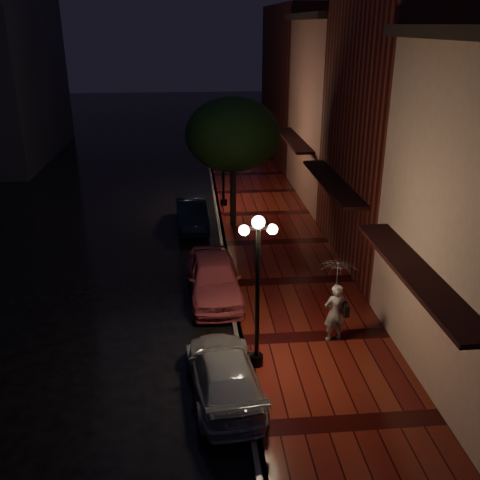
# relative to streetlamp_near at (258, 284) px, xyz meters

# --- Properties ---
(ground) EXTENTS (120.00, 120.00, 0.00)m
(ground) POSITION_rel_streetlamp_near_xyz_m (-0.35, 5.00, -2.60)
(ground) COLOR black
(ground) RESTS_ON ground
(sidewalk) EXTENTS (4.50, 60.00, 0.15)m
(sidewalk) POSITION_rel_streetlamp_near_xyz_m (1.90, 5.00, -2.53)
(sidewalk) COLOR #450E0C
(sidewalk) RESTS_ON ground
(curb) EXTENTS (0.25, 60.00, 0.15)m
(curb) POSITION_rel_streetlamp_near_xyz_m (-0.35, 5.00, -2.53)
(curb) COLOR #595451
(curb) RESTS_ON ground
(storefront_mid) EXTENTS (5.00, 8.00, 11.00)m
(storefront_mid) POSITION_rel_streetlamp_near_xyz_m (6.65, 7.00, 2.90)
(storefront_mid) COLOR #511914
(storefront_mid) RESTS_ON ground
(storefront_far) EXTENTS (5.00, 8.00, 9.00)m
(storefront_far) POSITION_rel_streetlamp_near_xyz_m (6.65, 15.00, 1.90)
(storefront_far) COLOR #8C5951
(storefront_far) RESTS_ON ground
(storefront_extra) EXTENTS (5.00, 12.00, 10.00)m
(storefront_extra) POSITION_rel_streetlamp_near_xyz_m (6.65, 25.00, 2.40)
(storefront_extra) COLOR #511914
(storefront_extra) RESTS_ON ground
(streetlamp_near) EXTENTS (0.96, 0.36, 4.31)m
(streetlamp_near) POSITION_rel_streetlamp_near_xyz_m (0.00, 0.00, 0.00)
(streetlamp_near) COLOR black
(streetlamp_near) RESTS_ON sidewalk
(streetlamp_far) EXTENTS (0.96, 0.36, 4.31)m
(streetlamp_far) POSITION_rel_streetlamp_near_xyz_m (0.00, 14.00, 0.00)
(streetlamp_far) COLOR black
(streetlamp_far) RESTS_ON sidewalk
(street_tree) EXTENTS (4.16, 4.16, 5.80)m
(street_tree) POSITION_rel_streetlamp_near_xyz_m (0.26, 10.99, 1.64)
(street_tree) COLOR black
(street_tree) RESTS_ON sidewalk
(pink_car) EXTENTS (1.96, 4.43, 1.48)m
(pink_car) POSITION_rel_streetlamp_near_xyz_m (-0.95, 4.29, -1.86)
(pink_car) COLOR #C4505C
(pink_car) RESTS_ON ground
(navy_car) EXTENTS (1.59, 4.01, 1.30)m
(navy_car) POSITION_rel_streetlamp_near_xyz_m (-1.66, 11.35, -1.95)
(navy_car) COLOR black
(navy_car) RESTS_ON ground
(silver_car) EXTENTS (2.08, 4.29, 1.20)m
(silver_car) POSITION_rel_streetlamp_near_xyz_m (-0.95, -0.94, -2.00)
(silver_car) COLOR #9A9CA1
(silver_car) RESTS_ON ground
(woman_with_umbrella) EXTENTS (1.05, 1.07, 2.54)m
(woman_with_umbrella) POSITION_rel_streetlamp_near_xyz_m (2.40, 1.03, -0.77)
(woman_with_umbrella) COLOR white
(woman_with_umbrella) RESTS_ON sidewalk
(parking_meter) EXTENTS (0.14, 0.12, 1.26)m
(parking_meter) POSITION_rel_streetlamp_near_xyz_m (0.65, 5.80, -1.69)
(parking_meter) COLOR black
(parking_meter) RESTS_ON sidewalk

